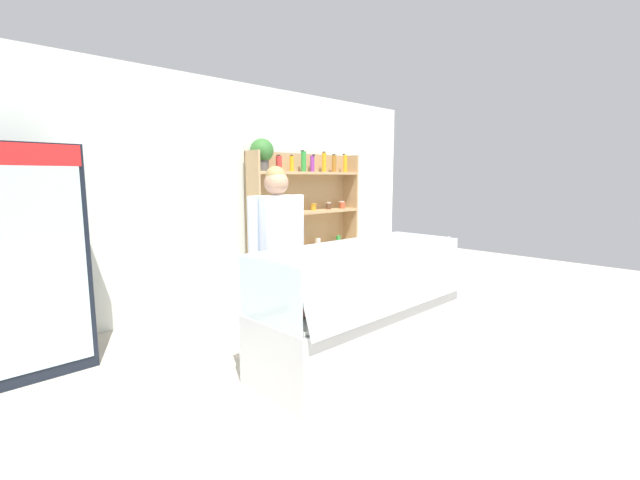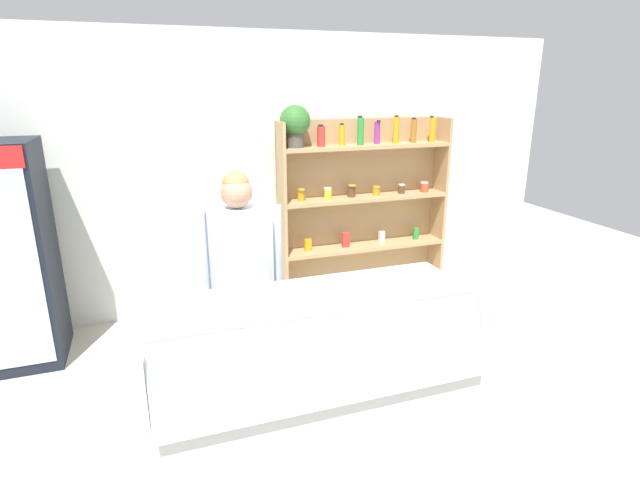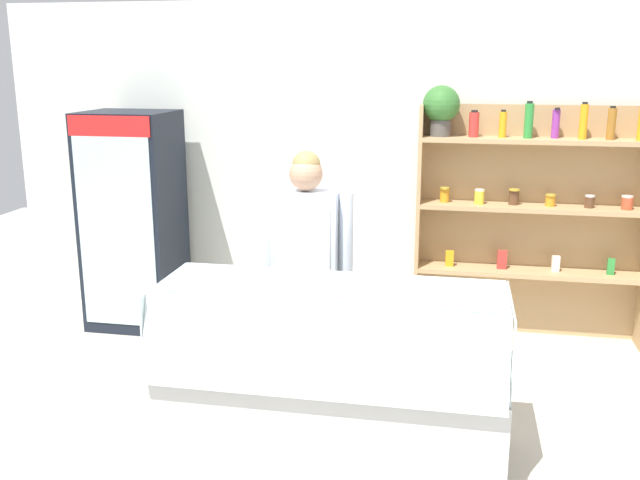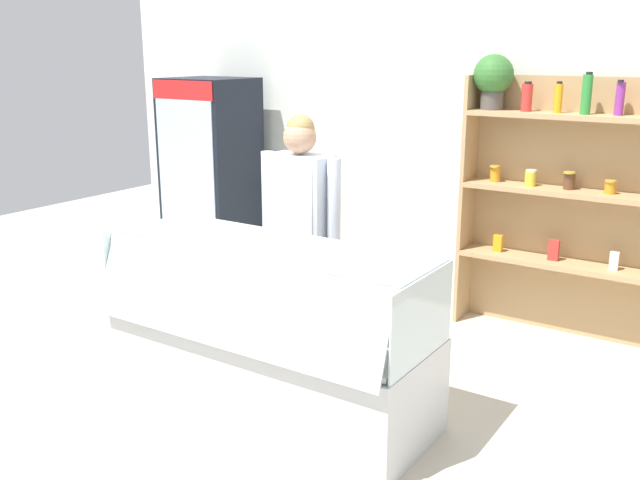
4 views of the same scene
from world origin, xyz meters
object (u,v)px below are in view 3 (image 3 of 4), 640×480
object	(u,v)px
shelving_unit	(519,200)
shop_clerk	(306,254)
drinks_fridge	(134,221)
deli_display_case	(329,403)

from	to	relation	value
shelving_unit	shop_clerk	xyz separation A→B (m)	(-1.44, -1.34, -0.16)
drinks_fridge	deli_display_case	distance (m)	2.74
drinks_fridge	deli_display_case	xyz separation A→B (m)	(2.00, -1.77, -0.60)
deli_display_case	shop_clerk	world-z (taller)	shop_clerk
drinks_fridge	shelving_unit	world-z (taller)	shelving_unit
drinks_fridge	shop_clerk	size ratio (longest dim) A/B	1.09
drinks_fridge	shop_clerk	distance (m)	1.99
drinks_fridge	shelving_unit	distance (m)	3.17
shelving_unit	shop_clerk	bearing A→B (deg)	-137.16
shelving_unit	shop_clerk	world-z (taller)	shelving_unit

